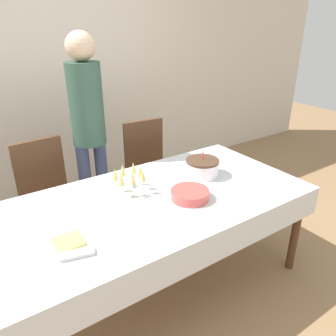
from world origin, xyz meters
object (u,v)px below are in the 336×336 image
champagne_tray (130,179)px  birthday_cake (202,167)px  plate_stack_main (190,194)px  dining_chair_far_left (48,194)px  dining_chair_far_right (149,167)px  person_standing (88,118)px

champagne_tray → birthday_cake: bearing=-7.2°
plate_stack_main → dining_chair_far_left: bearing=124.6°
dining_chair_far_left → birthday_cake: bearing=-37.6°
dining_chair_far_right → champagne_tray: 0.93m
plate_stack_main → person_standing: bearing=102.9°
birthday_cake → champagne_tray: 0.58m
dining_chair_far_right → plate_stack_main: size_ratio=3.76×
birthday_cake → plate_stack_main: size_ratio=0.98×
dining_chair_far_right → birthday_cake: bearing=-88.3°
dining_chair_far_left → person_standing: size_ratio=0.55×
birthday_cake → champagne_tray: birthday_cake is taller
dining_chair_far_right → birthday_cake: 0.80m
dining_chair_far_right → dining_chair_far_left: bearing=-180.0°
dining_chair_far_right → plate_stack_main: 1.05m
birthday_cake → plate_stack_main: 0.38m
dining_chair_far_left → plate_stack_main: bearing=-55.4°
dining_chair_far_right → champagne_tray: dining_chair_far_right is taller
dining_chair_far_right → person_standing: 0.76m
dining_chair_far_right → person_standing: size_ratio=0.55×
dining_chair_far_right → person_standing: person_standing is taller
person_standing → plate_stack_main: bearing=-77.1°
dining_chair_far_left → person_standing: person_standing is taller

